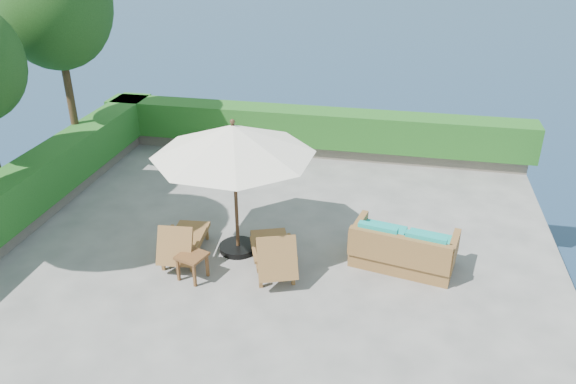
% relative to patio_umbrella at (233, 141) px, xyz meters
% --- Properties ---
extents(ground, '(12.00, 12.00, 0.00)m').
position_rel_patio_umbrella_xyz_m(ground, '(0.62, -0.06, -2.45)').
color(ground, gray).
rests_on(ground, ground).
extents(foundation, '(12.00, 12.00, 3.00)m').
position_rel_patio_umbrella_xyz_m(foundation, '(0.62, -0.06, -4.00)').
color(foundation, '#60574C').
rests_on(foundation, ocean).
extents(ocean, '(600.00, 600.00, 0.00)m').
position_rel_patio_umbrella_xyz_m(ocean, '(0.62, -0.06, -5.45)').
color(ocean, '#162E46').
rests_on(ocean, ground).
extents(planter_wall_far, '(12.00, 0.60, 0.36)m').
position_rel_patio_umbrella_xyz_m(planter_wall_far, '(0.62, 5.54, -2.27)').
color(planter_wall_far, gray).
rests_on(planter_wall_far, ground).
extents(planter_wall_left, '(0.60, 12.00, 0.36)m').
position_rel_patio_umbrella_xyz_m(planter_wall_left, '(-4.98, -0.06, -2.27)').
color(planter_wall_left, gray).
rests_on(planter_wall_left, ground).
extents(hedge_far, '(12.40, 0.90, 1.00)m').
position_rel_patio_umbrella_xyz_m(hedge_far, '(0.62, 5.54, -1.60)').
color(hedge_far, '#184E16').
rests_on(hedge_far, planter_wall_far).
extents(hedge_left, '(0.90, 12.40, 1.00)m').
position_rel_patio_umbrella_xyz_m(hedge_left, '(-4.98, -0.06, -1.60)').
color(hedge_left, '#184E16').
rests_on(hedge_left, planter_wall_left).
extents(tree_far, '(2.80, 2.80, 6.03)m').
position_rel_patio_umbrella_xyz_m(tree_far, '(-5.38, 3.14, 1.95)').
color(tree_far, '#48321B').
rests_on(tree_far, ground).
extents(patio_umbrella, '(4.09, 4.09, 2.90)m').
position_rel_patio_umbrella_xyz_m(patio_umbrella, '(0.00, 0.00, 0.00)').
color(patio_umbrella, black).
rests_on(patio_umbrella, ground).
extents(lounge_left, '(0.85, 1.73, 0.97)m').
position_rel_patio_umbrella_xyz_m(lounge_left, '(-1.00, -0.51, -2.05)').
color(lounge_left, brown).
rests_on(lounge_left, ground).
extents(lounge_right, '(1.32, 1.95, 1.04)m').
position_rel_patio_umbrella_xyz_m(lounge_right, '(0.90, -0.60, -2.02)').
color(lounge_right, brown).
rests_on(lounge_right, ground).
extents(side_table, '(0.63, 0.63, 0.54)m').
position_rel_patio_umbrella_xyz_m(side_table, '(-0.57, -1.15, -2.01)').
color(side_table, brown).
rests_on(side_table, ground).
extents(wicker_loveseat, '(2.18, 1.42, 0.99)m').
position_rel_patio_umbrella_xyz_m(wicker_loveseat, '(3.37, 0.08, -2.07)').
color(wicker_loveseat, brown).
rests_on(wicker_loveseat, ground).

